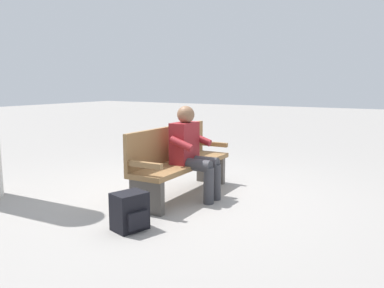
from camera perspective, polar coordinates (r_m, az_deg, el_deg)
The scene contains 4 objects.
ground_plane at distance 5.20m, azimuth -1.30°, elevation -7.48°, with size 40.00×40.00×0.00m, color gray.
bench_near at distance 5.13m, azimuth -2.00°, elevation -2.44°, with size 1.81×0.53×0.90m.
person_seated at distance 4.95m, azimuth 0.01°, elevation -0.86°, with size 0.58×0.58×1.18m.
backpack at distance 4.04m, azimuth -8.98°, elevation -9.64°, with size 0.38×0.36×0.38m.
Camera 1 is at (4.22, 2.68, 1.46)m, focal length 36.81 mm.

